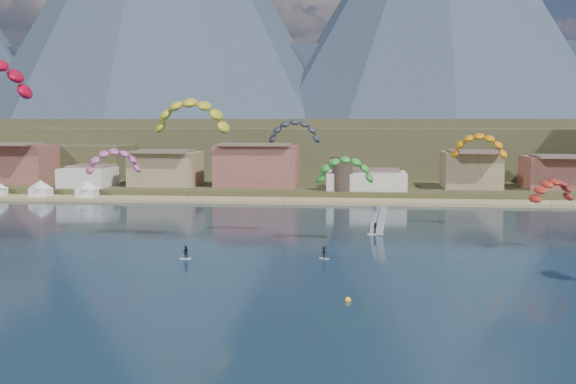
{
  "coord_description": "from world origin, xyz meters",
  "views": [
    {
      "loc": [
        9.86,
        -61.69,
        19.64
      ],
      "look_at": [
        0.0,
        32.0,
        10.0
      ],
      "focal_mm": 43.96,
      "sensor_mm": 36.0,
      "label": 1
    }
  ],
  "objects_px": {
    "buoy": "(348,300)",
    "kitesurfer_green": "(345,166)",
    "watchtower": "(342,173)",
    "kitesurfer_yellow": "(191,111)",
    "windsurfer": "(377,226)"
  },
  "relations": [
    {
      "from": "kitesurfer_yellow",
      "to": "windsurfer",
      "type": "relative_size",
      "value": 5.24
    },
    {
      "from": "windsurfer",
      "to": "kitesurfer_yellow",
      "type": "bearing_deg",
      "value": -158.68
    },
    {
      "from": "windsurfer",
      "to": "buoy",
      "type": "distance_m",
      "value": 45.83
    },
    {
      "from": "kitesurfer_yellow",
      "to": "buoy",
      "type": "xyz_separation_m",
      "value": [
        25.46,
        -34.14,
        -20.95
      ]
    },
    {
      "from": "buoy",
      "to": "kitesurfer_green",
      "type": "bearing_deg",
      "value": 92.11
    },
    {
      "from": "windsurfer",
      "to": "buoy",
      "type": "relative_size",
      "value": 6.91
    },
    {
      "from": "kitesurfer_yellow",
      "to": "kitesurfer_green",
      "type": "relative_size",
      "value": 1.46
    },
    {
      "from": "kitesurfer_green",
      "to": "buoy",
      "type": "xyz_separation_m",
      "value": [
        1.34,
        -36.42,
        -12.25
      ]
    },
    {
      "from": "kitesurfer_green",
      "to": "buoy",
      "type": "bearing_deg",
      "value": -87.89
    },
    {
      "from": "windsurfer",
      "to": "buoy",
      "type": "bearing_deg",
      "value": -94.99
    },
    {
      "from": "kitesurfer_yellow",
      "to": "buoy",
      "type": "distance_m",
      "value": 47.46
    },
    {
      "from": "kitesurfer_green",
      "to": "buoy",
      "type": "distance_m",
      "value": 38.45
    },
    {
      "from": "watchtower",
      "to": "kitesurfer_yellow",
      "type": "bearing_deg",
      "value": -108.35
    },
    {
      "from": "kitesurfer_green",
      "to": "kitesurfer_yellow",
      "type": "bearing_deg",
      "value": -174.62
    },
    {
      "from": "kitesurfer_green",
      "to": "windsurfer",
      "type": "height_order",
      "value": "kitesurfer_green"
    }
  ]
}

